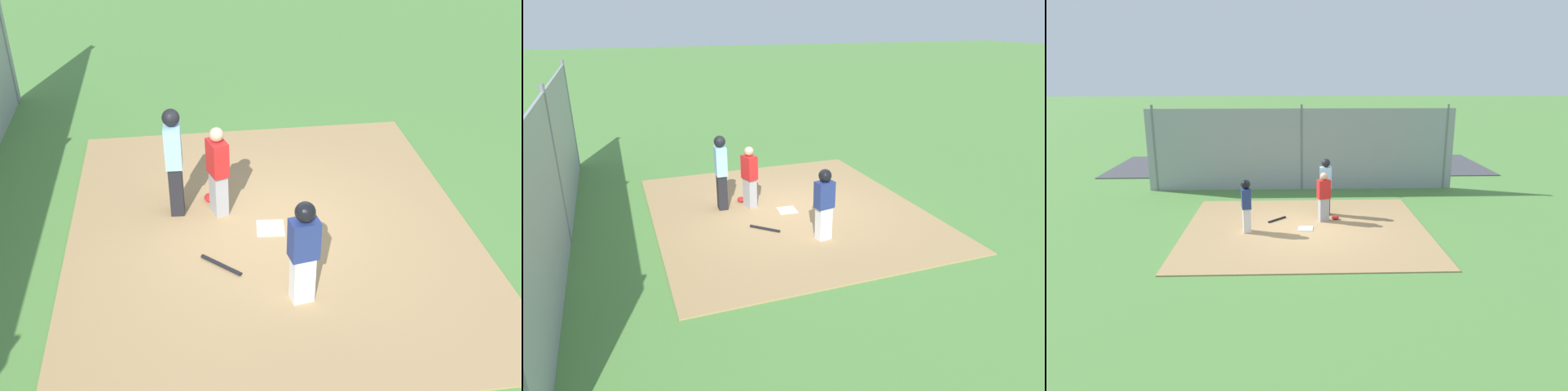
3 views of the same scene
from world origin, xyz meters
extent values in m
plane|color=#51843D|center=(0.00, 0.00, 0.00)|extent=(140.00, 140.00, 0.00)
cube|color=#A88456|center=(0.00, 0.00, 0.01)|extent=(7.20, 6.40, 0.03)
cube|color=white|center=(0.00, 0.00, 0.04)|extent=(0.48, 0.48, 0.02)
cube|color=#9E9EA3|center=(-0.59, -0.77, 0.40)|extent=(0.35, 0.30, 0.74)
cube|color=red|center=(-0.59, -0.77, 1.06)|extent=(0.44, 0.37, 0.59)
sphere|color=tan|center=(-0.59, -0.77, 1.47)|extent=(0.23, 0.23, 0.23)
cube|color=black|center=(-0.70, -1.46, 0.47)|extent=(0.31, 0.23, 0.89)
cube|color=#8CC1E0|center=(-0.70, -1.46, 1.27)|extent=(0.39, 0.28, 0.70)
sphere|color=black|center=(-0.70, -1.46, 1.75)|extent=(0.28, 0.28, 0.28)
cube|color=silver|center=(1.73, 0.18, 0.39)|extent=(0.27, 0.33, 0.73)
cube|color=navy|center=(1.73, 0.18, 1.04)|extent=(0.32, 0.42, 0.58)
sphere|color=tan|center=(1.73, 0.18, 1.44)|extent=(0.23, 0.23, 0.23)
sphere|color=black|center=(1.73, 0.18, 1.46)|extent=(0.28, 0.28, 0.28)
cylinder|color=black|center=(0.88, -0.87, 0.06)|extent=(0.56, 0.57, 0.06)
ellipsoid|color=red|center=(-0.97, -0.90, 0.09)|extent=(0.24, 0.20, 0.12)
cube|color=#93999E|center=(0.00, -4.98, 1.60)|extent=(12.00, 0.05, 3.20)
cylinder|color=slate|center=(-5.70, -4.98, 1.68)|extent=(0.10, 0.10, 3.35)
cylinder|color=slate|center=(0.00, -4.98, 1.68)|extent=(0.10, 0.10, 3.35)
camera|label=1|loc=(8.40, -1.28, 5.96)|focal=44.34mm
camera|label=2|loc=(10.05, -3.81, 4.54)|focal=32.36mm
camera|label=3|loc=(0.42, 13.52, 4.71)|focal=32.80mm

